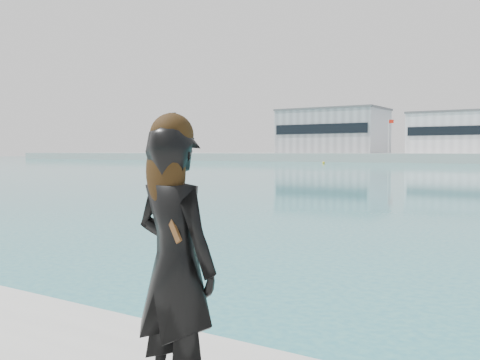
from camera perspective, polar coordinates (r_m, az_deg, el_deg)
name	(u,v)px	position (r m, az deg, el deg)	size (l,w,h in m)	color
warehouse_grey_left	(333,131)	(142.32, 9.86, 5.16)	(26.52, 16.36, 11.50)	gray
warehouse_white	(467,132)	(132.68, 23.10, 4.69)	(24.48, 15.35, 9.50)	silver
flagpole_left	(389,134)	(129.73, 15.59, 4.77)	(1.28, 0.16, 8.00)	silver
buoy_far	(324,163)	(108.19, 8.91, 1.75)	(0.50, 0.50, 0.50)	yellow
woman	(175,257)	(3.21, -6.98, -8.20)	(0.66, 0.48, 1.76)	black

